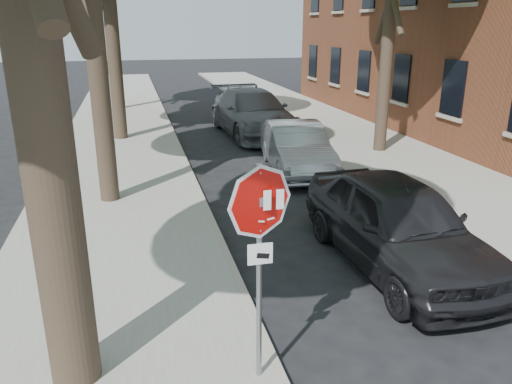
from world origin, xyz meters
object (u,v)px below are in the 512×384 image
stop_sign (260,234)px  car_b (296,148)px  car_c (253,113)px  car_a (397,223)px

stop_sign → car_b: bearing=69.0°
car_c → car_b: bearing=-93.7°
car_a → car_b: size_ratio=1.10×
car_b → car_c: (0.01, 5.39, 0.15)m
stop_sign → car_a: stop_sign is taller
stop_sign → car_a: (3.10, 2.45, -1.15)m
stop_sign → car_c: (3.30, 13.98, -1.09)m
stop_sign → car_b: 9.28m
car_a → car_b: (0.19, 6.14, -0.09)m
car_a → stop_sign: bearing=-143.6°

